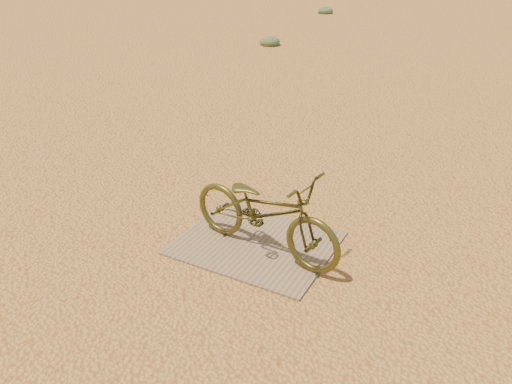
% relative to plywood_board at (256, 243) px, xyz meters
% --- Properties ---
extents(ground, '(120.00, 120.00, 0.00)m').
position_rel_plywood_board_xyz_m(ground, '(-0.41, -0.21, -0.01)').
color(ground, tan).
rests_on(ground, ground).
extents(plywood_board, '(1.54, 1.27, 0.02)m').
position_rel_plywood_board_xyz_m(plywood_board, '(0.00, 0.00, 0.00)').
color(plywood_board, '#827057').
rests_on(plywood_board, ground).
extents(bicycle, '(1.76, 0.84, 0.89)m').
position_rel_plywood_board_xyz_m(bicycle, '(0.14, -0.09, 0.46)').
color(bicycle, '#43441C').
rests_on(bicycle, plywood_board).
extents(kale_a, '(0.60, 0.60, 0.33)m').
position_rel_plywood_board_xyz_m(kale_a, '(-4.72, 9.62, -0.01)').
color(kale_a, '#4D6544').
rests_on(kale_a, ground).
extents(kale_c, '(0.64, 0.64, 0.35)m').
position_rel_plywood_board_xyz_m(kale_c, '(-5.82, 16.90, -0.01)').
color(kale_c, '#4D6544').
rests_on(kale_c, ground).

